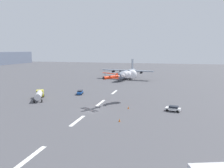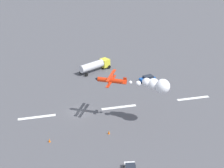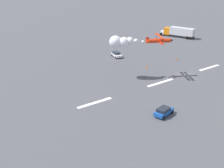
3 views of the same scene
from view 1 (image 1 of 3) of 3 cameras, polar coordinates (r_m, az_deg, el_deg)
The scene contains 12 objects.
ground_plane at distance 60.81m, azimuth -5.70°, elevation -7.04°, with size 440.00×440.00×0.00m, color #4C4C51.
runway_stripe_1 at distance 38.10m, azimuth -20.95°, elevation -17.79°, with size 8.00×0.90×0.01m, color white.
runway_stripe_2 at distance 52.74m, azimuth -9.21°, elevation -9.66°, with size 8.00×0.90×0.01m, color white.
runway_stripe_3 at distance 69.14m, azimuth -3.05°, elevation -5.03°, with size 8.00×0.90×0.01m, color white.
runway_stripe_4 at distance 86.29m, azimuth 0.65°, elevation -2.17°, with size 8.00×0.90×0.01m, color white.
cargo_transport_plane at distance 123.40m, azimuth 3.87°, elevation 2.82°, with size 25.84×31.19×11.28m.
stunt_biplane_red at distance 69.80m, azimuth 4.12°, elevation 2.49°, with size 13.89×9.50×2.94m.
fuel_tanker_truck at distance 77.10m, azimuth -18.90°, elevation -2.70°, with size 9.56×6.76×2.90m.
followme_car_yellow at distance 61.99m, azimuth 16.00°, elevation -6.27°, with size 2.66×4.28×1.52m.
airport_staff_sedan at distance 83.00m, azimuth -8.53°, elevation -2.15°, with size 4.45×2.74×1.52m.
traffic_cone_near at distance 51.37m, azimuth 2.00°, elevation -9.62°, with size 0.44×0.44×0.75m, color orange.
traffic_cone_far at distance 62.27m, azimuth 4.37°, elevation -6.28°, with size 0.44×0.44×0.75m, color orange.
Camera 1 is at (-54.68, -20.59, 16.85)m, focal length 34.28 mm.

